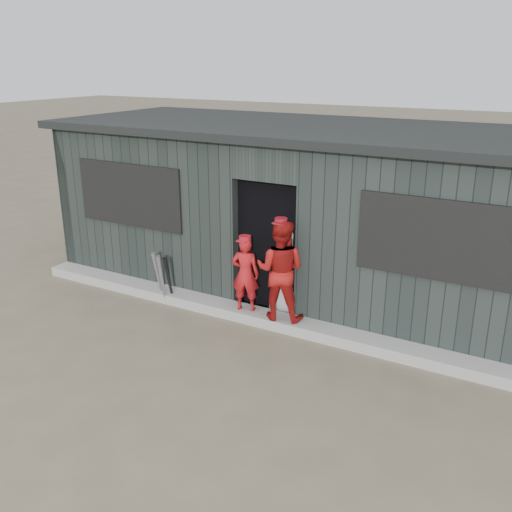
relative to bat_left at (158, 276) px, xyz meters
The scene contains 9 objects.
ground 2.43m from the bat_left, 45.39° to the right, with size 80.00×80.00×0.00m, color brown.
curb 1.72m from the bat_left, ahead, with size 8.00×0.36×0.15m, color #9C9B97.
bat_left is the anchor object (origin of this frame).
bat_mid 0.18m from the bat_left, 33.23° to the right, with size 0.07×0.07×0.82m, color gray.
bat_right 0.20m from the bat_left, ahead, with size 0.07×0.07×0.77m, color black.
player_red_left 1.53m from the bat_left, ahead, with size 0.40×0.26×1.09m, color red.
player_red_right 2.11m from the bat_left, ahead, with size 0.69×0.54×1.42m, color #A21614.
player_grey_back 2.04m from the bat_left, 15.74° to the left, with size 0.70×0.45×1.42m, color #A6A6A6.
dugout 2.62m from the bat_left, 46.94° to the left, with size 8.30×3.30×2.62m.
Camera 1 is at (3.67, -4.67, 3.59)m, focal length 40.00 mm.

